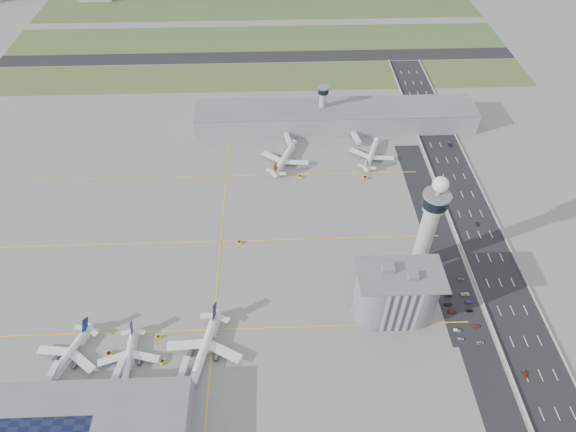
{
  "coord_description": "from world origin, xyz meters",
  "views": [
    {
      "loc": [
        -7.09,
        -162.49,
        211.57
      ],
      "look_at": [
        0.0,
        35.0,
        15.0
      ],
      "focal_mm": 30.0,
      "sensor_mm": 36.0,
      "label": 1
    }
  ],
  "objects_px": {
    "secondary_tower": "(323,103)",
    "airplane_far_b": "(372,151)",
    "tug_5": "(365,178)",
    "car_lot_2": "(452,311)",
    "car_lot_11": "(461,279)",
    "airplane_near_b": "(127,358)",
    "car_lot_0": "(461,339)",
    "car_lot_3": "(448,304)",
    "car_hw_0": "(525,374)",
    "control_tower": "(430,222)",
    "car_hw_1": "(477,224)",
    "car_lot_4": "(449,296)",
    "car_lot_7": "(476,326)",
    "car_lot_10": "(465,294)",
    "tug_4": "(300,177)",
    "admin_building": "(396,293)",
    "jet_bridge_far_0": "(286,135)",
    "car_lot_1": "(457,330)",
    "car_lot_8": "(470,311)",
    "car_lot_9": "(469,302)",
    "car_lot_6": "(480,343)",
    "tug_1": "(163,362)",
    "airplane_near_c": "(203,348)",
    "car_hw_4": "(413,102)",
    "airplane_near_a": "(64,356)",
    "jet_bridge_near_2": "(179,387)",
    "jet_bridge_near_0": "(45,392)",
    "jet_bridge_near_1": "(112,389)",
    "car_hw_2": "(450,145)",
    "tug_3": "(239,242)",
    "tug_2": "(158,337)",
    "car_lot_5": "(442,285)",
    "jet_bridge_far_1": "(353,134)",
    "airplane_far_a": "(285,155)",
    "tug_0": "(109,354)"
  },
  "relations": [
    {
      "from": "car_lot_10",
      "to": "car_lot_11",
      "type": "bearing_deg",
      "value": -5.35
    },
    {
      "from": "admin_building",
      "to": "car_hw_4",
      "type": "height_order",
      "value": "admin_building"
    },
    {
      "from": "tug_3",
      "to": "secondary_tower",
      "type": "bearing_deg",
      "value": 162.28
    },
    {
      "from": "airplane_far_a",
      "to": "car_lot_10",
      "type": "height_order",
      "value": "airplane_far_a"
    },
    {
      "from": "tug_5",
      "to": "car_lot_2",
      "type": "height_order",
      "value": "tug_5"
    },
    {
      "from": "airplane_far_b",
      "to": "tug_5",
      "type": "height_order",
      "value": "airplane_far_b"
    },
    {
      "from": "tug_2",
      "to": "tug_5",
      "type": "xyz_separation_m",
      "value": [
        120.69,
        117.52,
        0.22
      ]
    },
    {
      "from": "car_lot_9",
      "to": "tug_5",
      "type": "bearing_deg",
      "value": 19.94
    },
    {
      "from": "airplane_near_b",
      "to": "car_lot_2",
      "type": "bearing_deg",
      "value": 95.96
    },
    {
      "from": "jet_bridge_near_1",
      "to": "car_lot_1",
      "type": "xyz_separation_m",
      "value": [
        165.67,
        25.93,
        -2.23
      ]
    },
    {
      "from": "jet_bridge_near_1",
      "to": "car_lot_6",
      "type": "distance_m",
      "value": 176.13
    },
    {
      "from": "admin_building",
      "to": "jet_bridge_far_0",
      "type": "bearing_deg",
      "value": 107.99
    },
    {
      "from": "secondary_tower",
      "to": "airplane_far_b",
      "type": "relative_size",
      "value": 0.84
    },
    {
      "from": "car_lot_5",
      "to": "car_hw_0",
      "type": "bearing_deg",
      "value": -147.4
    },
    {
      "from": "car_hw_2",
      "to": "car_lot_6",
      "type": "bearing_deg",
      "value": -98.58
    },
    {
      "from": "admin_building",
      "to": "car_lot_3",
      "type": "height_order",
      "value": "admin_building"
    },
    {
      "from": "car_hw_4",
      "to": "car_hw_1",
      "type": "bearing_deg",
      "value": -89.91
    },
    {
      "from": "airplane_near_b",
      "to": "tug_4",
      "type": "relative_size",
      "value": 12.06
    },
    {
      "from": "tug_1",
      "to": "car_lot_1",
      "type": "distance_m",
      "value": 145.99
    },
    {
      "from": "car_lot_0",
      "to": "secondary_tower",
      "type": "bearing_deg",
      "value": 20.53
    },
    {
      "from": "car_lot_4",
      "to": "car_lot_7",
      "type": "relative_size",
      "value": 0.97
    },
    {
      "from": "jet_bridge_near_1",
      "to": "car_lot_3",
      "type": "xyz_separation_m",
      "value": [
        165.31,
        41.62,
        -2.22
      ]
    },
    {
      "from": "secondary_tower",
      "to": "car_lot_11",
      "type": "relative_size",
      "value": 8.41
    },
    {
      "from": "jet_bridge_far_0",
      "to": "car_lot_9",
      "type": "relative_size",
      "value": 3.51
    },
    {
      "from": "tug_4",
      "to": "car_hw_1",
      "type": "relative_size",
      "value": 0.87
    },
    {
      "from": "jet_bridge_near_2",
      "to": "car_lot_1",
      "type": "xyz_separation_m",
      "value": [
        135.67,
        25.93,
        -2.23
      ]
    },
    {
      "from": "car_hw_1",
      "to": "jet_bridge_near_0",
      "type": "bearing_deg",
      "value": -147.69
    },
    {
      "from": "control_tower",
      "to": "car_lot_3",
      "type": "distance_m",
      "value": 45.17
    },
    {
      "from": "car_lot_0",
      "to": "car_hw_2",
      "type": "height_order",
      "value": "car_hw_2"
    },
    {
      "from": "tug_2",
      "to": "car_lot_6",
      "type": "bearing_deg",
      "value": -111.09
    },
    {
      "from": "car_lot_3",
      "to": "car_lot_6",
      "type": "distance_m",
      "value": 24.89
    },
    {
      "from": "tug_1",
      "to": "car_lot_8",
      "type": "height_order",
      "value": "tug_1"
    },
    {
      "from": "control_tower",
      "to": "airplane_near_c",
      "type": "relative_size",
      "value": 1.44
    },
    {
      "from": "car_hw_1",
      "to": "car_hw_4",
      "type": "height_order",
      "value": "car_hw_4"
    },
    {
      "from": "airplane_near_a",
      "to": "car_lot_0",
      "type": "relative_size",
      "value": 12.11
    },
    {
      "from": "tug_2",
      "to": "tug_5",
      "type": "bearing_deg",
      "value": -63.78
    },
    {
      "from": "car_lot_6",
      "to": "tug_1",
      "type": "bearing_deg",
      "value": 87.05
    },
    {
      "from": "jet_bridge_far_1",
      "to": "tug_1",
      "type": "distance_m",
      "value": 212.67
    },
    {
      "from": "admin_building",
      "to": "tug_0",
      "type": "xyz_separation_m",
      "value": [
        -141.24,
        -20.11,
        -14.26
      ]
    },
    {
      "from": "car_lot_0",
      "to": "car_lot_3",
      "type": "height_order",
      "value": "car_lot_3"
    },
    {
      "from": "car_lot_1",
      "to": "car_lot_8",
      "type": "distance_m",
      "value": 14.96
    },
    {
      "from": "jet_bridge_far_0",
      "to": "car_lot_3",
      "type": "distance_m",
      "value": 171.38
    },
    {
      "from": "car_lot_2",
      "to": "car_hw_1",
      "type": "bearing_deg",
      "value": -29.57
    },
    {
      "from": "car_lot_3",
      "to": "car_hw_0",
      "type": "bearing_deg",
      "value": -155.81
    },
    {
      "from": "secondary_tower",
      "to": "jet_bridge_far_0",
      "type": "relative_size",
      "value": 2.28
    },
    {
      "from": "airplane_far_b",
      "to": "car_lot_0",
      "type": "distance_m",
      "value": 148.89
    },
    {
      "from": "car_hw_2",
      "to": "jet_bridge_near_2",
      "type": "bearing_deg",
      "value": -132.32
    },
    {
      "from": "admin_building",
      "to": "car_lot_4",
      "type": "distance_m",
      "value": 36.25
    },
    {
      "from": "admin_building",
      "to": "jet_bridge_near_1",
      "type": "relative_size",
      "value": 3.0
    },
    {
      "from": "airplane_near_b",
      "to": "car_lot_0",
      "type": "height_order",
      "value": "airplane_near_b"
    }
  ]
}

